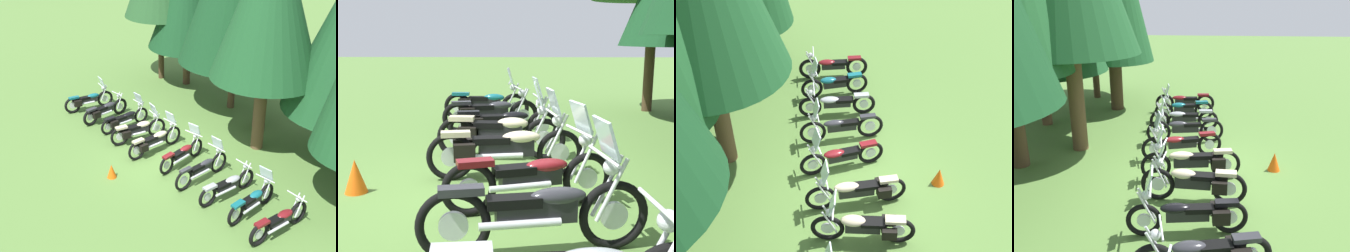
{
  "view_description": "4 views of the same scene",
  "coord_description": "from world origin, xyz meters",
  "views": [
    {
      "loc": [
        12.51,
        -7.54,
        8.81
      ],
      "look_at": [
        -0.71,
        0.5,
        0.85
      ],
      "focal_mm": 50.77,
      "sensor_mm": 36.0,
      "label": 1
    },
    {
      "loc": [
        5.89,
        0.06,
        2.16
      ],
      "look_at": [
        -0.66,
        -0.1,
        0.81
      ],
      "focal_mm": 46.77,
      "sensor_mm": 36.0,
      "label": 2
    },
    {
      "loc": [
        -8.06,
        0.18,
        8.32
      ],
      "look_at": [
        1.2,
        0.19,
        0.98
      ],
      "focal_mm": 48.68,
      "sensor_mm": 36.0,
      "label": 3
    },
    {
      "loc": [
        -8.7,
        -0.66,
        4.13
      ],
      "look_at": [
        0.76,
        0.25,
        0.91
      ],
      "focal_mm": 39.21,
      "sensor_mm": 36.0,
      "label": 4
    }
  ],
  "objects": [
    {
      "name": "ground_plane",
      "position": [
        0.0,
        0.0,
        0.0
      ],
      "size": [
        80.0,
        80.0,
        0.0
      ],
      "primitive_type": "plane",
      "color": "#547A38"
    },
    {
      "name": "motorcycle_0",
      "position": [
        -5.25,
        -0.75,
        0.46
      ],
      "size": [
        0.69,
        2.2,
        1.37
      ],
      "rotation": [
        0.0,
        0.0,
        1.53
      ],
      "color": "black",
      "rests_on": "ground_plane"
    },
    {
      "name": "motorcycle_1",
      "position": [
        -3.98,
        -0.56,
        0.44
      ],
      "size": [
        0.86,
        2.21,
        1.01
      ],
      "rotation": [
        0.0,
        0.0,
        1.8
      ],
      "color": "black",
      "rests_on": "ground_plane"
    },
    {
      "name": "motorcycle_2",
      "position": [
        -2.85,
        -0.23,
        0.45
      ],
      "size": [
        0.75,
        2.26,
        1.34
      ],
      "rotation": [
        0.0,
        0.0,
        1.72
      ],
      "color": "black",
      "rests_on": "ground_plane"
    },
    {
      "name": "motorcycle_3",
      "position": [
        -1.67,
        -0.24,
        0.49
      ],
      "size": [
        0.63,
        2.3,
        1.38
      ],
      "rotation": [
        0.0,
        0.0,
        1.53
      ],
      "color": "black",
      "rests_on": "ground_plane"
    },
    {
      "name": "motorcycle_4",
      "position": [
        -0.6,
        -0.12,
        0.49
      ],
      "size": [
        0.84,
        2.41,
        1.38
      ],
      "rotation": [
        0.0,
        0.0,
        1.74
      ],
      "color": "black",
      "rests_on": "ground_plane"
    },
    {
      "name": "motorcycle_5",
      "position": [
        0.65,
        0.27,
        0.46
      ],
      "size": [
        0.93,
        2.18,
        1.35
      ],
      "rotation": [
        0.0,
        0.0,
        1.87
      ],
      "color": "black",
      "rests_on": "ground_plane"
    },
    {
      "name": "motorcycle_6",
      "position": [
        1.82,
        0.29,
        0.48
      ],
      "size": [
        0.77,
        2.34,
        1.38
      ],
      "rotation": [
        0.0,
        0.0,
        1.75
      ],
      "color": "black",
      "rests_on": "ground_plane"
    },
    {
      "name": "traffic_cone",
      "position": [
        0.1,
        -2.19,
        0.24
      ],
      "size": [
        0.32,
        0.32,
        0.48
      ],
      "primitive_type": "cone",
      "color": "#EA590F",
      "rests_on": "ground_plane"
    }
  ]
}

